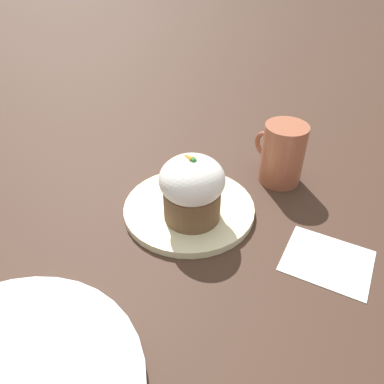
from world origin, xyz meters
The scene contains 6 objects.
ground_plane centered at (0.00, 0.00, 0.00)m, with size 4.00×4.00×0.00m, color #3D281E.
dessert_plate centered at (0.00, 0.00, 0.01)m, with size 0.21×0.21×0.01m.
carrot_cake centered at (-0.02, 0.01, 0.06)m, with size 0.09×0.09×0.11m.
spoon centered at (-0.02, -0.01, 0.01)m, with size 0.11×0.09×0.01m.
coffee_cup centered at (-0.02, -0.18, 0.05)m, with size 0.10×0.07×0.11m.
paper_napkin centered at (-0.20, -0.09, 0.00)m, with size 0.14×0.14×0.00m.
Camera 1 is at (-0.37, 0.27, 0.38)m, focal length 35.00 mm.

